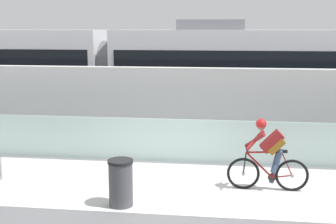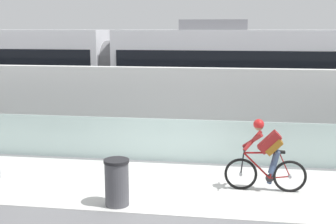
# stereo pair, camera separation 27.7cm
# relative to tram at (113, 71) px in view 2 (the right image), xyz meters

# --- Properties ---
(ground_plane) EXTENTS (200.00, 200.00, 0.00)m
(ground_plane) POSITION_rel_tram_xyz_m (3.13, -6.85, -1.89)
(ground_plane) COLOR slate
(bike_path_deck) EXTENTS (32.00, 3.20, 0.01)m
(bike_path_deck) POSITION_rel_tram_xyz_m (3.13, -6.85, -1.89)
(bike_path_deck) COLOR silver
(bike_path_deck) RESTS_ON ground
(glass_parapet) EXTENTS (32.00, 0.05, 1.16)m
(glass_parapet) POSITION_rel_tram_xyz_m (3.13, -5.00, -1.31)
(glass_parapet) COLOR #ADC6C1
(glass_parapet) RESTS_ON ground
(concrete_barrier_wall) EXTENTS (32.00, 0.36, 2.36)m
(concrete_barrier_wall) POSITION_rel_tram_xyz_m (3.13, -3.20, -0.71)
(concrete_barrier_wall) COLOR silver
(concrete_barrier_wall) RESTS_ON ground
(tram_rail_near) EXTENTS (32.00, 0.08, 0.01)m
(tram_rail_near) POSITION_rel_tram_xyz_m (3.13, -0.72, -1.89)
(tram_rail_near) COLOR #595654
(tram_rail_near) RESTS_ON ground
(tram_rail_far) EXTENTS (32.00, 0.08, 0.01)m
(tram_rail_far) POSITION_rel_tram_xyz_m (3.13, 0.72, -1.89)
(tram_rail_far) COLOR #595654
(tram_rail_far) RESTS_ON ground
(tram) EXTENTS (22.56, 2.54, 3.81)m
(tram) POSITION_rel_tram_xyz_m (0.00, 0.00, 0.00)
(tram) COLOR silver
(tram) RESTS_ON ground
(cyclist_on_bike) EXTENTS (1.77, 0.58, 1.61)m
(cyclist_on_bike) POSITION_rel_tram_xyz_m (5.30, -6.85, -1.11)
(cyclist_on_bike) COLOR black
(cyclist_on_bike) RESTS_ON ground
(trash_bin) EXTENTS (0.51, 0.51, 0.96)m
(trash_bin) POSITION_rel_tram_xyz_m (2.30, -8.10, -1.41)
(trash_bin) COLOR #47474C
(trash_bin) RESTS_ON ground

